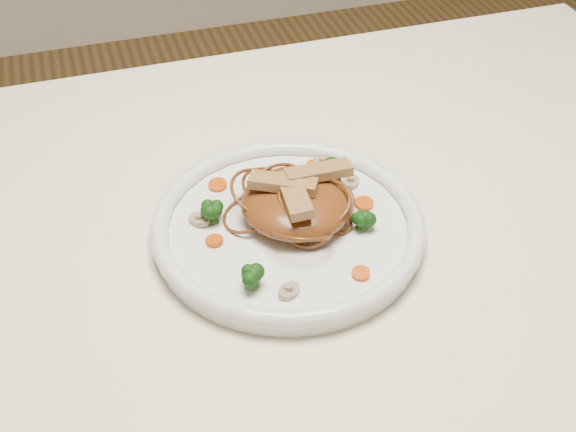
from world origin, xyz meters
name	(u,v)px	position (x,y,z in m)	size (l,w,h in m)	color
table	(310,275)	(0.00, 0.00, 0.65)	(1.20, 0.80, 0.75)	beige
plate	(288,231)	(-0.04, -0.03, 0.76)	(0.30, 0.30, 0.02)	white
noodle_mound	(297,202)	(-0.02, -0.02, 0.79)	(0.12, 0.12, 0.04)	brown
chicken_a	(318,172)	(0.01, 0.00, 0.81)	(0.07, 0.02, 0.01)	#AD8451
chicken_b	(283,183)	(-0.04, -0.01, 0.81)	(0.07, 0.02, 0.01)	#AD8451
chicken_c	(294,194)	(-0.03, -0.03, 0.81)	(0.08, 0.02, 0.01)	#AD8451
broccoli_0	(331,166)	(0.04, 0.04, 0.78)	(0.02, 0.02, 0.03)	#0F440E
broccoli_1	(212,211)	(-0.11, 0.00, 0.78)	(0.03, 0.03, 0.03)	#0F440E
broccoli_2	(251,276)	(-0.10, -0.11, 0.78)	(0.03, 0.03, 0.03)	#0F440E
broccoli_3	(363,218)	(0.04, -0.06, 0.78)	(0.02, 0.02, 0.03)	#0F440E
carrot_0	(315,165)	(0.03, 0.06, 0.77)	(0.02, 0.02, 0.01)	#BA4406
carrot_1	(214,241)	(-0.12, -0.03, 0.77)	(0.02, 0.02, 0.01)	#BA4406
carrot_2	(364,204)	(0.06, -0.02, 0.77)	(0.02, 0.02, 0.01)	#BA4406
carrot_3	(218,185)	(-0.09, 0.06, 0.77)	(0.02, 0.02, 0.01)	#BA4406
carrot_4	(361,274)	(0.01, -0.12, 0.77)	(0.02, 0.02, 0.01)	#BA4406
mushroom_0	(289,291)	(-0.07, -0.13, 0.77)	(0.03, 0.03, 0.01)	#BDA58D
mushroom_1	(350,182)	(0.05, 0.02, 0.77)	(0.03, 0.03, 0.01)	#BDA58D
mushroom_2	(199,220)	(-0.13, 0.01, 0.77)	(0.03, 0.03, 0.01)	#BDA58D
mushroom_3	(323,163)	(0.04, 0.06, 0.77)	(0.03, 0.03, 0.01)	#BDA58D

